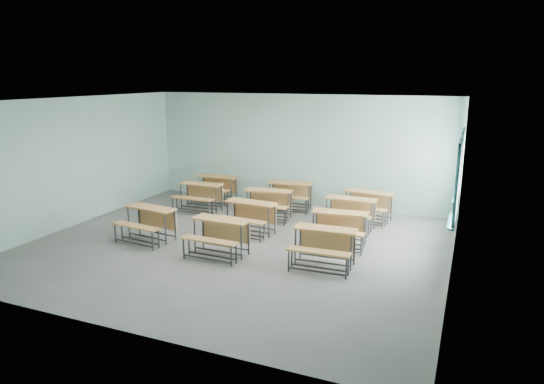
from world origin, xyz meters
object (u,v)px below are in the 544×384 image
Objects in this scene: desk_unit_r2c2 at (350,209)px; desk_unit_r0c0 at (148,219)px; desk_unit_r1c1 at (249,213)px; desk_unit_r3c0 at (215,185)px; desk_unit_r1c2 at (339,224)px; desk_unit_r3c1 at (290,192)px; desk_unit_r0c2 at (324,242)px; desk_unit_r2c0 at (199,193)px; desk_unit_r2c1 at (268,200)px; desk_unit_r0c1 at (219,232)px; desk_unit_r3c2 at (368,202)px.

desk_unit_r0c0 is at bearing -145.75° from desk_unit_r2c2.
desk_unit_r3c0 is (-2.26, 2.42, 0.00)m from desk_unit_r1c1.
desk_unit_r3c0 is at bearing 137.28° from desk_unit_r1c1.
desk_unit_r1c2 is 0.97× the size of desk_unit_r3c1.
desk_unit_r0c2 is at bearing -86.05° from desk_unit_r2c2.
desk_unit_r1c2 and desk_unit_r2c0 have the same top height.
desk_unit_r0c2 and desk_unit_r2c0 have the same top height.
desk_unit_r2c2 is (2.20, -0.03, 0.00)m from desk_unit_r2c1.
desk_unit_r0c2 and desk_unit_r2c1 have the same top height.
desk_unit_r0c2 is at bearing 7.64° from desk_unit_r0c1.
desk_unit_r0c2 is 0.95× the size of desk_unit_r3c1.
desk_unit_r2c0 is at bearing 172.45° from desk_unit_r2c1.
desk_unit_r2c0 is (-4.40, 2.62, 0.00)m from desk_unit_r0c2.
desk_unit_r0c0 and desk_unit_r2c0 have the same top height.
desk_unit_r1c1 and desk_unit_r2c1 have the same top height.
desk_unit_r0c2 and desk_unit_r3c2 have the same top height.
desk_unit_r0c2 and desk_unit_r3c1 have the same top height.
desk_unit_r2c0 is 4.29m from desk_unit_r2c2.
desk_unit_r3c2 is (2.40, 2.13, 0.00)m from desk_unit_r1c1.
desk_unit_r1c1 is 2.49m from desk_unit_r2c2.
desk_unit_r1c1 and desk_unit_r2c2 have the same top height.
desk_unit_r3c2 is (4.56, 0.81, 0.00)m from desk_unit_r2c0.
desk_unit_r0c2 is 3.49m from desk_unit_r2c1.
desk_unit_r3c0 is at bearing 95.07° from desk_unit_r2c0.
desk_unit_r2c1 is (-0.06, 1.32, 0.00)m from desk_unit_r1c1.
desk_unit_r0c2 is at bearing -31.08° from desk_unit_r2c0.
desk_unit_r0c1 is at bearing -116.82° from desk_unit_r3c2.
desk_unit_r3c2 is at bearing 58.71° from desk_unit_r0c1.
desk_unit_r3c1 is (2.29, 1.10, 0.00)m from desk_unit_r2c0.
desk_unit_r0c0 is 2.34m from desk_unit_r1c1.
desk_unit_r2c2 is (4.06, 2.61, 0.00)m from desk_unit_r0c0.
desk_unit_r2c0 is 2.09m from desk_unit_r2c1.
desk_unit_r0c0 is 1.01× the size of desk_unit_r3c2.
desk_unit_r3c0 is 4.67m from desk_unit_r3c2.
desk_unit_r2c0 is 2.54m from desk_unit_r3c1.
desk_unit_r2c1 is 1.12m from desk_unit_r3c1.
desk_unit_r3c1 is (2.06, 3.75, 0.00)m from desk_unit_r0c0.
desk_unit_r0c0 is 1.00× the size of desk_unit_r2c1.
desk_unit_r2c1 is 1.07× the size of desk_unit_r3c0.
desk_unit_r3c1 is at bearing 117.26° from desk_unit_r0c2.
desk_unit_r3c1 is at bearing 91.19° from desk_unit_r1c1.
desk_unit_r3c2 is at bearing 10.88° from desk_unit_r2c1.
desk_unit_r2c1 is (1.86, 2.64, 0.00)m from desk_unit_r0c0.
desk_unit_r3c1 is 1.01× the size of desk_unit_r3c2.
desk_unit_r2c1 is 2.46m from desk_unit_r3c0.
desk_unit_r0c0 and desk_unit_r2c2 have the same top height.
desk_unit_r3c1 and desk_unit_r3c2 have the same top height.
desk_unit_r1c1 is 1.03× the size of desk_unit_r2c2.
desk_unit_r1c1 is at bearing -100.89° from desk_unit_r3c1.
desk_unit_r1c2 is 3.22m from desk_unit_r3c1.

